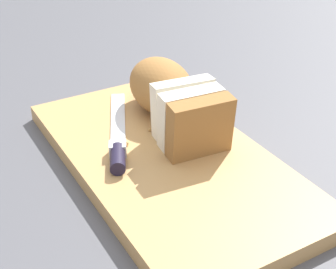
% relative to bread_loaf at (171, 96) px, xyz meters
% --- Properties ---
extents(ground_plane, '(3.00, 3.00, 0.00)m').
position_rel_bread_loaf_xyz_m(ground_plane, '(0.08, -0.05, -0.06)').
color(ground_plane, '#4C4C51').
extents(cutting_board, '(0.46, 0.25, 0.02)m').
position_rel_bread_loaf_xyz_m(cutting_board, '(0.08, -0.05, -0.05)').
color(cutting_board, tan).
rests_on(cutting_board, ground_plane).
extents(bread_loaf, '(0.23, 0.12, 0.08)m').
position_rel_bread_loaf_xyz_m(bread_loaf, '(0.00, 0.00, 0.00)').
color(bread_loaf, '#996633').
rests_on(bread_loaf, cutting_board).
extents(bread_knife, '(0.22, 0.12, 0.02)m').
position_rel_bread_loaf_xyz_m(bread_knife, '(0.04, -0.11, -0.03)').
color(bread_knife, silver).
rests_on(bread_knife, cutting_board).
extents(crumb_near_knife, '(0.01, 0.01, 0.01)m').
position_rel_bread_loaf_xyz_m(crumb_near_knife, '(0.03, -0.09, -0.04)').
color(crumb_near_knife, tan).
rests_on(crumb_near_knife, cutting_board).
extents(crumb_near_loaf, '(0.01, 0.01, 0.01)m').
position_rel_bread_loaf_xyz_m(crumb_near_loaf, '(0.01, -0.04, -0.04)').
color(crumb_near_loaf, tan).
rests_on(crumb_near_loaf, cutting_board).
extents(crumb_stray_left, '(0.00, 0.00, 0.00)m').
position_rel_bread_loaf_xyz_m(crumb_stray_left, '(0.02, 0.00, -0.04)').
color(crumb_stray_left, tan).
rests_on(crumb_stray_left, cutting_board).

